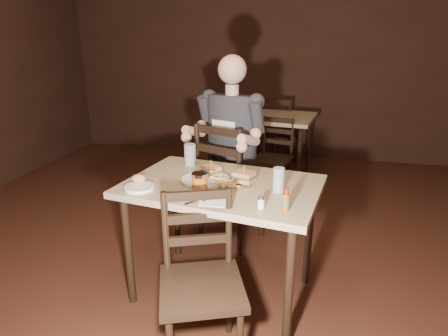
% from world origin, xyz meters
% --- Properties ---
extents(room_shell, '(7.00, 7.00, 7.00)m').
position_xyz_m(room_shell, '(0.00, 0.00, 1.40)').
color(room_shell, black).
rests_on(room_shell, ground).
extents(main_table, '(1.25, 0.93, 0.77)m').
position_xyz_m(main_table, '(-0.07, 0.25, 0.68)').
color(main_table, tan).
rests_on(main_table, ground).
extents(bg_table, '(0.90, 0.90, 0.77)m').
position_xyz_m(bg_table, '(0.07, 2.50, 0.68)').
color(bg_table, tan).
rests_on(bg_table, ground).
extents(chair_far, '(0.61, 0.64, 1.00)m').
position_xyz_m(chair_far, '(-0.15, 0.96, 0.50)').
color(chair_far, black).
rests_on(chair_far, ground).
extents(chair_near, '(0.54, 0.56, 0.88)m').
position_xyz_m(chair_near, '(-0.04, -0.31, 0.44)').
color(chair_near, black).
rests_on(chair_near, ground).
extents(bg_chair_far, '(0.52, 0.55, 0.91)m').
position_xyz_m(bg_chair_far, '(0.07, 3.05, 0.45)').
color(bg_chair_far, black).
rests_on(bg_chair_far, ground).
extents(bg_chair_near, '(0.47, 0.49, 0.82)m').
position_xyz_m(bg_chair_near, '(0.07, 1.95, 0.41)').
color(bg_chair_near, black).
rests_on(bg_chair_near, ground).
extents(diner, '(0.68, 0.61, 0.98)m').
position_xyz_m(diner, '(-0.17, 0.91, 1.00)').
color(diner, '#28272C').
rests_on(diner, chair_far).
extents(dinner_plate, '(0.32, 0.32, 0.02)m').
position_xyz_m(dinner_plate, '(-0.17, 0.25, 0.78)').
color(dinner_plate, white).
rests_on(dinner_plate, main_table).
extents(sandwich_left, '(0.14, 0.14, 0.10)m').
position_xyz_m(sandwich_left, '(-0.16, 0.33, 0.83)').
color(sandwich_left, tan).
rests_on(sandwich_left, dinner_plate).
extents(sandwich_right, '(0.14, 0.13, 0.10)m').
position_xyz_m(sandwich_right, '(0.06, 0.27, 0.84)').
color(sandwich_right, tan).
rests_on(sandwich_right, dinner_plate).
extents(fries_pile, '(0.24, 0.19, 0.04)m').
position_xyz_m(fries_pile, '(-0.02, 0.19, 0.80)').
color(fries_pile, '#F2B96B').
rests_on(fries_pile, dinner_plate).
extents(ketchup_dollop, '(0.05, 0.05, 0.01)m').
position_xyz_m(ketchup_dollop, '(0.00, 0.30, 0.79)').
color(ketchup_dollop, maroon).
rests_on(ketchup_dollop, dinner_plate).
extents(glass_left, '(0.09, 0.09, 0.15)m').
position_xyz_m(glass_left, '(-0.36, 0.55, 0.84)').
color(glass_left, silver).
rests_on(glass_left, main_table).
extents(glass_right, '(0.07, 0.07, 0.14)m').
position_xyz_m(glass_right, '(0.27, 0.18, 0.84)').
color(glass_right, silver).
rests_on(glass_right, main_table).
extents(hot_sauce, '(0.04, 0.04, 0.12)m').
position_xyz_m(hot_sauce, '(0.33, -0.05, 0.83)').
color(hot_sauce, '#88470F').
rests_on(hot_sauce, main_table).
extents(salt_shaker, '(0.04, 0.04, 0.06)m').
position_xyz_m(salt_shaker, '(0.21, -0.05, 0.80)').
color(salt_shaker, white).
rests_on(salt_shaker, main_table).
extents(syrup_dispenser, '(0.11, 0.11, 0.12)m').
position_xyz_m(syrup_dispenser, '(-0.16, 0.08, 0.83)').
color(syrup_dispenser, '#88470F').
rests_on(syrup_dispenser, main_table).
extents(napkin, '(0.15, 0.14, 0.00)m').
position_xyz_m(napkin, '(-0.05, -0.02, 0.77)').
color(napkin, white).
rests_on(napkin, main_table).
extents(knife, '(0.07, 0.22, 0.01)m').
position_xyz_m(knife, '(-0.07, 0.06, 0.78)').
color(knife, silver).
rests_on(knife, napkin).
extents(fork, '(0.13, 0.15, 0.01)m').
position_xyz_m(fork, '(-0.13, -0.04, 0.78)').
color(fork, silver).
rests_on(fork, napkin).
extents(side_plate, '(0.19, 0.19, 0.01)m').
position_xyz_m(side_plate, '(-0.51, 0.06, 0.78)').
color(side_plate, white).
rests_on(side_plate, main_table).
extents(bread_roll, '(0.10, 0.08, 0.05)m').
position_xyz_m(bread_roll, '(-0.55, 0.12, 0.81)').
color(bread_roll, tan).
rests_on(bread_roll, side_plate).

